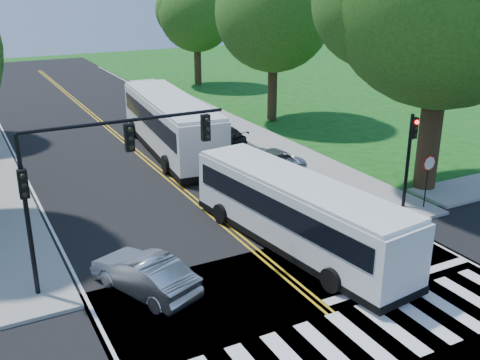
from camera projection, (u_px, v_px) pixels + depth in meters
ground at (350, 330)px, 17.31m from camera, size 140.00×140.00×0.00m
road at (154, 166)px, 32.27m from camera, size 14.00×96.00×0.01m
cross_road at (350, 330)px, 17.30m from camera, size 60.00×12.00×0.01m
center_line at (132, 148)px, 35.59m from camera, size 0.36×70.00×0.01m
edge_line_w at (19, 164)px, 32.61m from camera, size 0.12×70.00×0.01m
edge_line_e at (228, 135)px, 38.57m from camera, size 0.12×70.00×0.01m
crosswalk at (361, 338)px, 16.88m from camera, size 12.60×3.00×0.01m
stop_bar at (400, 279)px, 20.16m from camera, size 6.60×0.40×0.01m
sidewalk_ne at (228, 122)px, 41.70m from camera, size 2.60×40.00×0.15m
tree_east_mid at (274, 12)px, 39.60m from camera, size 8.40×8.40×11.93m
tree_east_far at (196, 14)px, 53.68m from camera, size 7.20×7.20×10.34m
signal_nw at (96, 165)px, 18.58m from camera, size 7.15×0.46×5.66m
signal_ne at (410, 149)px, 25.23m from camera, size 0.30×0.46×4.40m
stop_sign at (428, 169)px, 25.52m from camera, size 0.76×0.08×2.53m
bus_lead at (296, 212)px, 22.15m from camera, size 3.77×11.33×2.87m
bus_follow at (171, 123)px, 34.35m from camera, size 4.02×13.28×3.39m
hatchback at (144, 274)px, 19.15m from camera, size 2.96×4.49×1.40m
suv at (268, 159)px, 31.39m from camera, size 3.02×4.76×1.22m
dark_sedan at (221, 135)px, 36.20m from camera, size 2.14×4.45×1.25m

